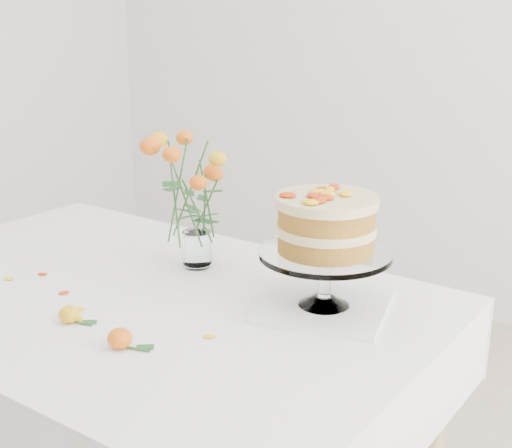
{
  "coord_description": "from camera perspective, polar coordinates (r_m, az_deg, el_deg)",
  "views": [
    {
      "loc": [
        1.14,
        -1.1,
        1.41
      ],
      "look_at": [
        0.22,
        0.2,
        0.91
      ],
      "focal_mm": 50.0,
      "sensor_mm": 36.0,
      "label": 1
    }
  ],
  "objects": [
    {
      "name": "stray_petal_e",
      "position": [
        1.86,
        -19.17,
        -4.18
      ],
      "size": [
        0.03,
        0.02,
        0.0
      ],
      "primitive_type": "ellipsoid",
      "color": "yellow",
      "rests_on": "table"
    },
    {
      "name": "stray_petal_f",
      "position": [
        1.47,
        -3.79,
        -8.97
      ],
      "size": [
        0.03,
        0.02,
        0.0
      ],
      "primitive_type": "ellipsoid",
      "color": "yellow",
      "rests_on": "table"
    },
    {
      "name": "stray_petal_a",
      "position": [
        1.73,
        -15.12,
        -5.35
      ],
      "size": [
        0.03,
        0.02,
        0.0
      ],
      "primitive_type": "ellipsoid",
      "color": "yellow",
      "rests_on": "table"
    },
    {
      "name": "table",
      "position": [
        1.74,
        -9.8,
        -7.85
      ],
      "size": [
        1.43,
        0.93,
        0.76
      ],
      "color": "tan",
      "rests_on": "ground"
    },
    {
      "name": "rose_vase",
      "position": [
        1.78,
        -4.87,
        3.25
      ],
      "size": [
        0.26,
        0.26,
        0.38
      ],
      "rotation": [
        0.0,
        0.0,
        0.06
      ],
      "color": "white",
      "rests_on": "table"
    },
    {
      "name": "napkin",
      "position": [
        1.6,
        5.44,
        -6.58
      ],
      "size": [
        0.34,
        0.34,
        0.01
      ],
      "primitive_type": "cube",
      "rotation": [
        0.0,
        0.0,
        0.28
      ],
      "color": "white",
      "rests_on": "table"
    },
    {
      "name": "stray_petal_b",
      "position": [
        1.64,
        -13.93,
        -6.61
      ],
      "size": [
        0.03,
        0.02,
        0.0
      ],
      "primitive_type": "ellipsoid",
      "color": "yellow",
      "rests_on": "table"
    },
    {
      "name": "loose_rose_near",
      "position": [
        1.57,
        -14.73,
        -7.02
      ],
      "size": [
        0.08,
        0.04,
        0.04
      ],
      "rotation": [
        0.0,
        0.0,
        0.23
      ],
      "color": "gold",
      "rests_on": "table"
    },
    {
      "name": "loose_rose_far",
      "position": [
        1.44,
        -10.83,
        -8.99
      ],
      "size": [
        0.09,
        0.05,
        0.04
      ],
      "rotation": [
        0.0,
        0.0,
        0.29
      ],
      "color": "#E13F0B",
      "rests_on": "table"
    },
    {
      "name": "stray_petal_c",
      "position": [
        1.59,
        -14.06,
        -7.43
      ],
      "size": [
        0.03,
        0.02,
        0.0
      ],
      "primitive_type": "ellipsoid",
      "color": "yellow",
      "rests_on": "table"
    },
    {
      "name": "stray_petal_d",
      "position": [
        1.86,
        -16.71,
        -3.86
      ],
      "size": [
        0.03,
        0.02,
        0.0
      ],
      "primitive_type": "ellipsoid",
      "color": "yellow",
      "rests_on": "table"
    },
    {
      "name": "cake_stand",
      "position": [
        1.54,
        5.63,
        -0.46
      ],
      "size": [
        0.29,
        0.29,
        0.26
      ],
      "rotation": [
        0.0,
        0.0,
        -0.22
      ],
      "color": "white",
      "rests_on": "napkin"
    }
  ]
}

